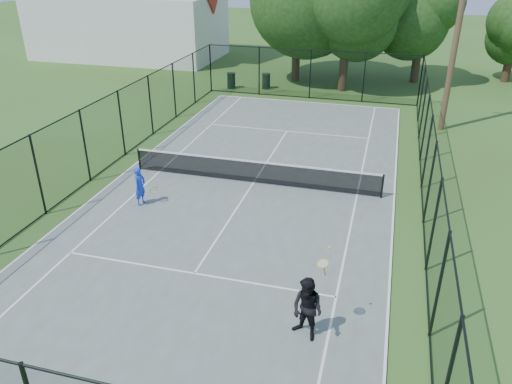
% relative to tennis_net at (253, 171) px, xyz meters
% --- Properties ---
extents(ground, '(120.00, 120.00, 0.00)m').
position_rel_tennis_net_xyz_m(ground, '(0.00, 0.00, -0.58)').
color(ground, '#37521C').
extents(tennis_court, '(11.00, 24.00, 0.06)m').
position_rel_tennis_net_xyz_m(tennis_court, '(0.00, 0.00, -0.55)').
color(tennis_court, '#58675D').
rests_on(tennis_court, ground).
extents(tennis_net, '(10.08, 0.08, 0.95)m').
position_rel_tennis_net_xyz_m(tennis_net, '(0.00, 0.00, 0.00)').
color(tennis_net, black).
rests_on(tennis_net, tennis_court).
extents(fence, '(13.10, 26.10, 3.00)m').
position_rel_tennis_net_xyz_m(fence, '(0.00, 0.00, 0.92)').
color(fence, black).
rests_on(fence, ground).
extents(tree_near_mid, '(5.89, 5.89, 7.71)m').
position_rel_tennis_net_xyz_m(tree_near_mid, '(1.76, 15.42, 4.17)').
color(tree_near_mid, '#332114').
rests_on(tree_near_mid, ground).
extents(tree_near_right, '(5.23, 5.23, 7.21)m').
position_rel_tennis_net_xyz_m(tree_near_right, '(6.36, 19.04, 4.00)').
color(tree_near_right, '#332114').
rests_on(tree_near_right, ground).
extents(trash_bin_left, '(0.58, 0.58, 1.02)m').
position_rel_tennis_net_xyz_m(trash_bin_left, '(-5.45, 14.03, -0.06)').
color(trash_bin_left, black).
rests_on(trash_bin_left, ground).
extents(trash_bin_right, '(0.58, 0.58, 1.00)m').
position_rel_tennis_net_xyz_m(trash_bin_right, '(-3.18, 14.56, -0.07)').
color(trash_bin_right, black).
rests_on(trash_bin_right, ground).
extents(utility_pole, '(1.40, 0.30, 8.65)m').
position_rel_tennis_net_xyz_m(utility_pole, '(7.63, 9.00, 3.81)').
color(utility_pole, '#4C3823').
rests_on(utility_pole, ground).
extents(player_blue, '(0.79, 0.56, 1.44)m').
position_rel_tennis_net_xyz_m(player_blue, '(-3.48, -2.83, 0.20)').
color(player_blue, blue).
rests_on(player_blue, tennis_court).
extents(player_black, '(1.01, 1.08, 2.29)m').
position_rel_tennis_net_xyz_m(player_black, '(3.58, -8.11, 0.32)').
color(player_black, black).
rests_on(player_black, tennis_court).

